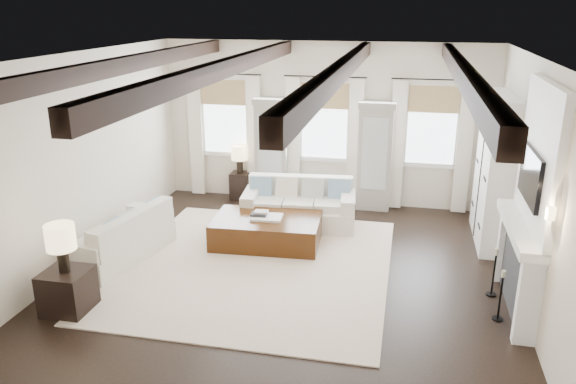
% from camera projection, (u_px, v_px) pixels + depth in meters
% --- Properties ---
extents(ground, '(7.50, 7.50, 0.00)m').
position_uv_depth(ground, '(284.00, 285.00, 8.12)').
color(ground, black).
rests_on(ground, ground).
extents(room_shell, '(6.54, 7.54, 3.22)m').
position_uv_depth(room_shell, '(347.00, 146.00, 8.20)').
color(room_shell, silver).
rests_on(room_shell, ground).
extents(area_rug, '(4.06, 4.42, 0.02)m').
position_uv_depth(area_rug, '(256.00, 265.00, 8.70)').
color(area_rug, beige).
rests_on(area_rug, ground).
extents(sofa_back, '(2.09, 1.10, 0.86)m').
position_uv_depth(sofa_back, '(299.00, 207.00, 10.22)').
color(sofa_back, white).
rests_on(sofa_back, ground).
extents(sofa_left, '(1.20, 2.02, 0.81)m').
position_uv_depth(sofa_left, '(122.00, 240.00, 8.85)').
color(sofa_left, white).
rests_on(sofa_left, ground).
extents(ottoman, '(1.83, 1.20, 0.46)m').
position_uv_depth(ottoman, '(267.00, 231.00, 9.43)').
color(ottoman, black).
rests_on(ottoman, ground).
extents(tray, '(0.52, 0.41, 0.04)m').
position_uv_depth(tray, '(267.00, 217.00, 9.35)').
color(tray, white).
rests_on(tray, ottoman).
extents(book_lower, '(0.27, 0.21, 0.04)m').
position_uv_depth(book_lower, '(259.00, 214.00, 9.38)').
color(book_lower, '#262628').
rests_on(book_lower, tray).
extents(book_upper, '(0.23, 0.18, 0.03)m').
position_uv_depth(book_upper, '(261.00, 212.00, 9.38)').
color(book_upper, beige).
rests_on(book_upper, book_lower).
extents(side_table_front, '(0.58, 0.58, 0.58)m').
position_uv_depth(side_table_front, '(68.00, 291.00, 7.35)').
color(side_table_front, black).
rests_on(side_table_front, ground).
extents(lamp_front, '(0.38, 0.38, 0.65)m').
position_uv_depth(lamp_front, '(61.00, 240.00, 7.12)').
color(lamp_front, black).
rests_on(lamp_front, side_table_front).
extents(side_table_back, '(0.37, 0.37, 0.56)m').
position_uv_depth(side_table_back, '(240.00, 186.00, 11.64)').
color(side_table_back, black).
rests_on(side_table_back, ground).
extents(lamp_back, '(0.34, 0.34, 0.58)m').
position_uv_depth(lamp_back, '(239.00, 154.00, 11.42)').
color(lamp_back, black).
rests_on(lamp_back, side_table_back).
extents(candlestick_near, '(0.14, 0.14, 0.70)m').
position_uv_depth(candlestick_near, '(500.00, 299.00, 7.14)').
color(candlestick_near, black).
rests_on(candlestick_near, ground).
extents(candlestick_far, '(0.14, 0.14, 0.70)m').
position_uv_depth(candlestick_far, '(493.00, 276.00, 7.75)').
color(candlestick_far, black).
rests_on(candlestick_far, ground).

